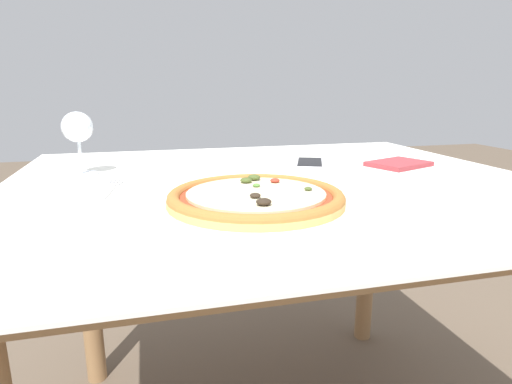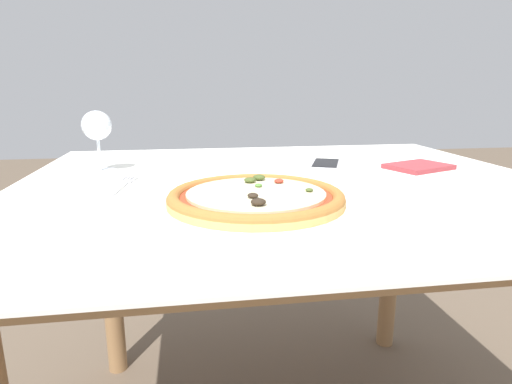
% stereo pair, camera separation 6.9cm
% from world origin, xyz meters
% --- Properties ---
extents(dining_table, '(1.18, 1.04, 0.73)m').
position_xyz_m(dining_table, '(0.00, 0.00, 0.64)').
color(dining_table, '#997047').
rests_on(dining_table, ground_plane).
extents(pizza_plate, '(0.32, 0.32, 0.04)m').
position_xyz_m(pizza_plate, '(-0.10, -0.22, 0.75)').
color(pizza_plate, white).
rests_on(pizza_plate, dining_table).
extents(fork, '(0.04, 0.17, 0.00)m').
position_xyz_m(fork, '(-0.36, -0.00, 0.73)').
color(fork, silver).
rests_on(fork, dining_table).
extents(wine_glass_far_left, '(0.07, 0.07, 0.15)m').
position_xyz_m(wine_glass_far_left, '(-0.43, 0.16, 0.83)').
color(wine_glass_far_left, silver).
rests_on(wine_glass_far_left, dining_table).
extents(cell_phone, '(0.12, 0.16, 0.01)m').
position_xyz_m(cell_phone, '(0.13, 0.14, 0.73)').
color(cell_phone, white).
rests_on(cell_phone, dining_table).
extents(napkin_folded, '(0.18, 0.16, 0.01)m').
position_xyz_m(napkin_folded, '(0.36, 0.08, 0.73)').
color(napkin_folded, '#933338').
rests_on(napkin_folded, dining_table).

